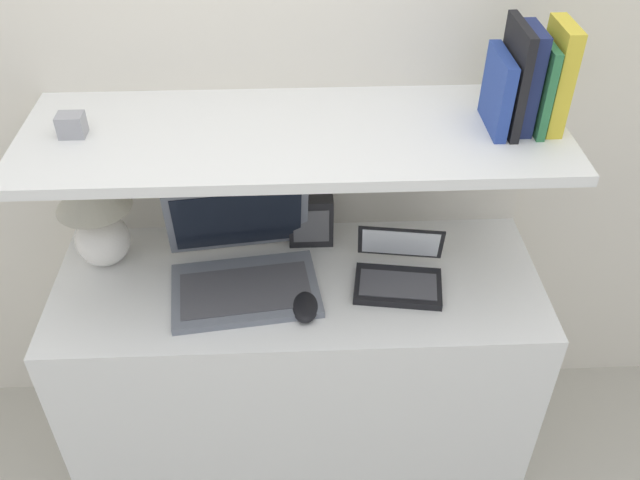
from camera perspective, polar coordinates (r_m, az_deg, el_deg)
wall_back at (r=1.89m, az=-2.42°, el=13.30°), size 6.00×0.05×2.40m
desk at (r=2.13m, az=-1.74°, el=-11.08°), size 1.33×0.52×0.76m
back_riser at (r=2.19m, az=-1.99°, el=-2.07°), size 1.33×0.04×1.16m
shelf at (r=1.67m, az=-2.31°, el=8.78°), size 1.33×0.47×0.03m
table_lamp at (r=1.92m, az=-18.45°, el=2.27°), size 0.20×0.20×0.30m
laptop_large at (r=1.84m, az=-6.60°, el=-2.32°), size 0.42×0.36×0.25m
laptop_small at (r=1.85m, az=6.54°, el=-2.74°), size 0.26×0.24×0.14m
computer_mouse at (r=1.76m, az=-1.36°, el=-5.67°), size 0.07×0.12×0.03m
router_box at (r=1.95m, az=-0.87°, el=1.65°), size 0.13×0.06×0.16m
book_yellow at (r=1.72m, az=19.17°, el=12.85°), size 0.04×0.14×0.25m
book_green at (r=1.72m, az=17.87°, el=12.33°), size 0.02×0.16×0.22m
book_navy at (r=1.70m, az=16.96°, el=12.84°), size 0.03×0.13×0.25m
book_black at (r=1.69m, az=15.87°, el=13.03°), size 0.02×0.18×0.26m
book_blue at (r=1.69m, az=14.62°, el=12.01°), size 0.03×0.17×0.19m
shelf_gadget at (r=1.74m, az=-20.30°, el=9.07°), size 0.06×0.05×0.06m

